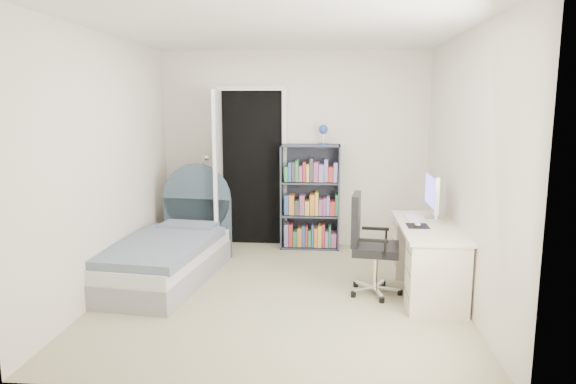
# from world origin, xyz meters

# --- Properties ---
(room_shell) EXTENTS (3.50, 3.70, 2.60)m
(room_shell) POSITION_xyz_m (0.00, 0.00, 1.25)
(room_shell) COLOR gray
(room_shell) RESTS_ON ground
(door) EXTENTS (0.92, 0.83, 2.06)m
(door) POSITION_xyz_m (-0.78, 1.51, 1.03)
(door) COLOR black
(door) RESTS_ON ground
(bed) EXTENTS (1.07, 1.93, 1.14)m
(bed) POSITION_xyz_m (-1.23, 0.33, 0.26)
(bed) COLOR gray
(bed) RESTS_ON ground
(nightstand) EXTENTS (0.38, 0.38, 0.56)m
(nightstand) POSITION_xyz_m (-1.23, 1.43, 0.37)
(nightstand) COLOR tan
(nightstand) RESTS_ON ground
(floor_lamp) EXTENTS (0.18, 0.18, 1.23)m
(floor_lamp) POSITION_xyz_m (-1.05, 1.27, 0.50)
(floor_lamp) COLOR silver
(floor_lamp) RESTS_ON ground
(bookcase) EXTENTS (0.75, 0.32, 1.58)m
(bookcase) POSITION_xyz_m (0.23, 1.64, 0.61)
(bookcase) COLOR #3A404F
(bookcase) RESTS_ON ground
(desk) EXTENTS (0.56, 1.39, 1.14)m
(desk) POSITION_xyz_m (1.42, 0.15, 0.37)
(desk) COLOR beige
(desk) RESTS_ON ground
(office_chair) EXTENTS (0.52, 0.54, 0.99)m
(office_chair) POSITION_xyz_m (0.84, 0.06, 0.54)
(office_chair) COLOR silver
(office_chair) RESTS_ON ground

